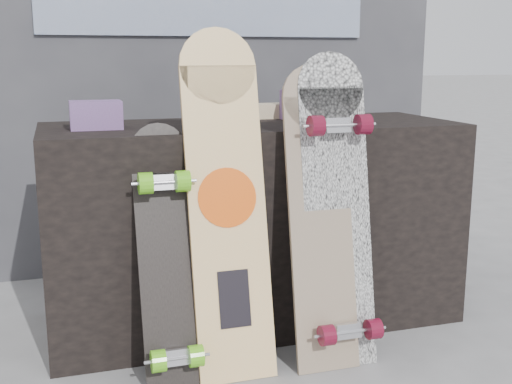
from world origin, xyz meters
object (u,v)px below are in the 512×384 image
object	(u,v)px
longboard_geisha	(226,193)
skateboard_dark	(167,253)
longboard_cascadia	(338,206)
vendor_table	(253,223)
longboard_celtic	(320,208)

from	to	relation	value
longboard_geisha	skateboard_dark	world-z (taller)	longboard_geisha
longboard_geisha	skateboard_dark	size ratio (longest dim) A/B	1.37
longboard_cascadia	vendor_table	bearing A→B (deg)	112.84
longboard_celtic	longboard_cascadia	distance (m)	0.06
longboard_celtic	longboard_cascadia	size ratio (longest dim) A/B	0.96
longboard_geisha	longboard_cascadia	distance (m)	0.39
longboard_cascadia	skateboard_dark	bearing A→B (deg)	176.65
longboard_celtic	vendor_table	bearing A→B (deg)	105.69
longboard_cascadia	longboard_geisha	bearing A→B (deg)	169.81
longboard_celtic	longboard_cascadia	world-z (taller)	longboard_cascadia
vendor_table	longboard_celtic	distance (m)	0.45
longboard_cascadia	skateboard_dark	size ratio (longest dim) A/B	1.28
longboard_celtic	longboard_cascadia	xyz separation A→B (m)	(0.06, -0.01, 0.01)
vendor_table	longboard_celtic	bearing A→B (deg)	-74.31
skateboard_dark	longboard_celtic	bearing A→B (deg)	-2.56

